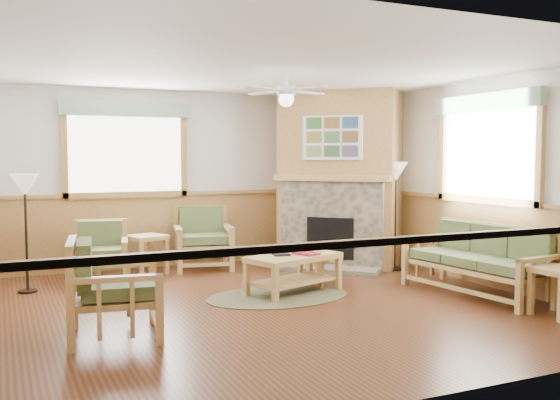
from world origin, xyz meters
name	(u,v)px	position (x,y,z in m)	size (l,w,h in m)	color
floor	(273,305)	(0.00, 0.00, -0.01)	(6.00, 6.00, 0.01)	#4E2815
ceiling	(273,67)	(0.00, 0.00, 2.70)	(6.00, 6.00, 0.01)	white
wall_back	(197,179)	(0.00, 3.00, 1.35)	(6.00, 0.02, 2.70)	silver
wall_front	(446,207)	(0.00, -3.00, 1.35)	(6.00, 0.02, 2.70)	silver
wall_right	(479,183)	(3.00, 0.00, 1.35)	(0.02, 6.00, 2.70)	silver
wainscot	(273,257)	(0.00, 0.00, 0.55)	(6.00, 6.00, 1.10)	#A57A43
fireplace	(340,179)	(2.05, 2.05, 1.35)	(2.20, 2.20, 2.70)	#A57A43
window_back	(125,100)	(-1.10, 2.96, 2.53)	(1.90, 0.16, 1.50)	white
window_right	(489,92)	(2.96, -0.20, 2.53)	(0.16, 1.90, 1.50)	white
ceiling_fan	(286,75)	(0.30, 0.30, 2.66)	(1.24, 1.24, 0.36)	white
sofa	(477,260)	(2.49, -0.56, 0.43)	(0.77, 1.88, 0.86)	tan
armchair_back_left	(100,251)	(-1.61, 2.22, 0.41)	(0.73, 0.73, 0.82)	tan
armchair_back_right	(203,238)	(-0.04, 2.55, 0.47)	(0.83, 0.83, 0.93)	tan
armchair_left	(115,288)	(-1.88, -0.56, 0.47)	(0.83, 0.83, 0.93)	tan
coffee_table	(294,274)	(0.48, 0.47, 0.24)	(1.20, 0.60, 0.48)	tan
end_table_chairs	(146,255)	(-0.93, 2.46, 0.28)	(0.51, 0.49, 0.57)	tan
end_table_sofa	(558,292)	(2.55, -1.73, 0.26)	(0.47, 0.45, 0.52)	tan
footstool	(320,271)	(0.99, 0.73, 0.19)	(0.44, 0.44, 0.38)	tan
braided_rug	(278,296)	(0.21, 0.33, 0.01)	(1.78, 1.78, 0.01)	#4D492F
floor_lamp_left	(26,233)	(-2.55, 1.86, 0.75)	(0.34, 0.34, 1.49)	black
floor_lamp_right	(395,216)	(2.55, 1.27, 0.82)	(0.37, 0.37, 1.63)	black
book_red	(306,252)	(0.63, 0.42, 0.51)	(0.22, 0.30, 0.03)	maroon
book_dark	(280,253)	(0.33, 0.54, 0.50)	(0.20, 0.27, 0.03)	black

